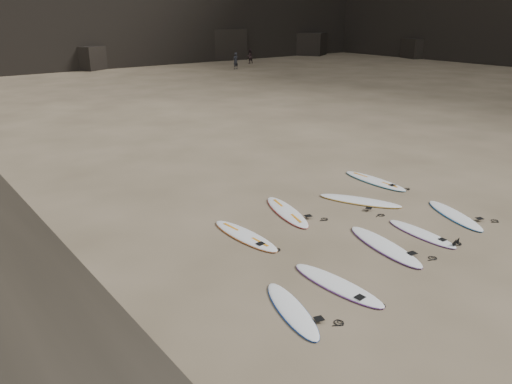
% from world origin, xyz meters
% --- Properties ---
extents(ground, '(240.00, 240.00, 0.00)m').
position_xyz_m(ground, '(0.00, 0.00, 0.00)').
color(ground, '#897559').
rests_on(ground, ground).
extents(surfboard_0, '(1.17, 2.30, 0.08)m').
position_xyz_m(surfboard_0, '(-4.32, -0.76, 0.04)').
color(surfboard_0, white).
rests_on(surfboard_0, ground).
extents(surfboard_1, '(0.76, 2.53, 0.09)m').
position_xyz_m(surfboard_1, '(-2.86, -0.63, 0.04)').
color(surfboard_1, white).
rests_on(surfboard_1, ground).
extents(surfboard_2, '(1.17, 2.76, 0.10)m').
position_xyz_m(surfboard_2, '(-0.48, -0.03, 0.05)').
color(surfboard_2, white).
rests_on(surfboard_2, ground).
extents(surfboard_3, '(0.69, 2.25, 0.08)m').
position_xyz_m(surfboard_3, '(0.94, -0.14, 0.04)').
color(surfboard_3, white).
rests_on(surfboard_3, ground).
extents(surfboard_4, '(1.48, 2.49, 0.09)m').
position_xyz_m(surfboard_4, '(2.82, 0.03, 0.04)').
color(surfboard_4, white).
rests_on(surfboard_4, ground).
extents(surfboard_5, '(0.72, 2.58, 0.09)m').
position_xyz_m(surfboard_5, '(-2.97, 2.68, 0.05)').
color(surfboard_5, white).
rests_on(surfboard_5, ground).
extents(surfboard_6, '(1.36, 2.71, 0.10)m').
position_xyz_m(surfboard_6, '(-0.96, 3.28, 0.05)').
color(surfboard_6, white).
rests_on(surfboard_6, ground).
extents(surfboard_7, '(1.80, 2.64, 0.10)m').
position_xyz_m(surfboard_7, '(1.50, 2.55, 0.05)').
color(surfboard_7, white).
rests_on(surfboard_7, ground).
extents(surfboard_8, '(0.71, 2.72, 0.10)m').
position_xyz_m(surfboard_8, '(3.42, 3.55, 0.05)').
color(surfboard_8, white).
rests_on(surfboard_8, ground).
extents(person_a, '(0.67, 0.50, 1.66)m').
position_xyz_m(person_a, '(20.21, 35.82, 0.83)').
color(person_a, black).
rests_on(person_a, ground).
extents(person_b, '(0.86, 0.72, 1.59)m').
position_xyz_m(person_b, '(24.85, 39.60, 0.79)').
color(person_b, black).
rests_on(person_b, ground).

